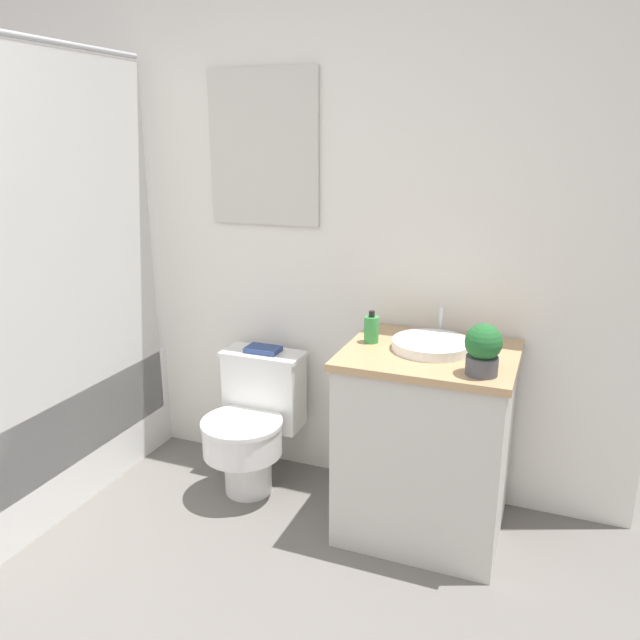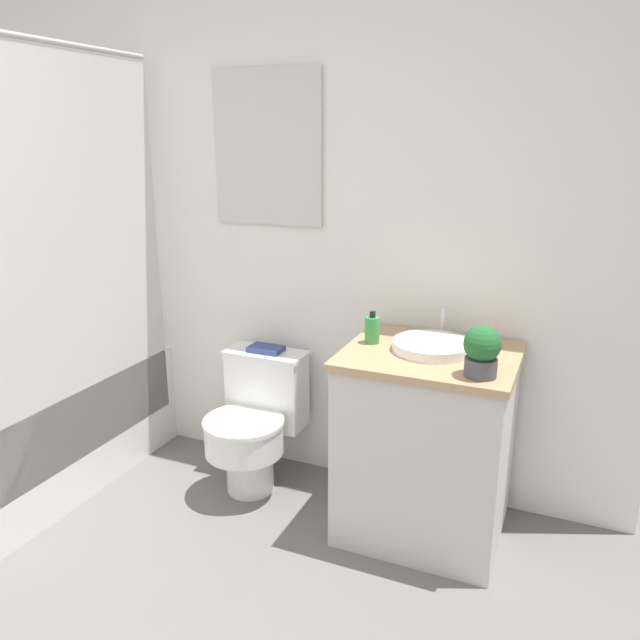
% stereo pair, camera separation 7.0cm
% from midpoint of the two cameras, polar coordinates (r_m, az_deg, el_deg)
% --- Properties ---
extents(wall_back, '(3.49, 0.07, 2.50)m').
position_cam_midpoint_polar(wall_back, '(3.00, -4.43, 9.55)').
color(wall_back, white).
rests_on(wall_back, ground_plane).
extents(shower_area, '(0.68, 1.35, 1.98)m').
position_cam_midpoint_polar(shower_area, '(3.27, -24.26, -8.67)').
color(shower_area, white).
rests_on(shower_area, ground_plane).
extents(toilet, '(0.39, 0.51, 0.64)m').
position_cam_midpoint_polar(toilet, '(2.99, -5.25, -9.13)').
color(toilet, white).
rests_on(toilet, ground_plane).
extents(vanity, '(0.68, 0.58, 0.80)m').
position_cam_midpoint_polar(vanity, '(2.66, 10.41, -11.05)').
color(vanity, beige).
rests_on(vanity, ground_plane).
extents(sink, '(0.32, 0.35, 0.13)m').
position_cam_midpoint_polar(sink, '(2.52, 11.02, -2.33)').
color(sink, white).
rests_on(sink, vanity).
extents(soap_bottle, '(0.06, 0.06, 0.13)m').
position_cam_midpoint_polar(soap_bottle, '(2.56, 5.58, -0.87)').
color(soap_bottle, green).
rests_on(soap_bottle, vanity).
extents(potted_plant, '(0.13, 0.13, 0.19)m').
position_cam_midpoint_polar(potted_plant, '(2.27, 15.45, -2.70)').
color(potted_plant, '#4C4C51').
rests_on(potted_plant, vanity).
extents(book_on_tank, '(0.16, 0.11, 0.02)m').
position_cam_midpoint_polar(book_on_tank, '(2.97, -4.28, -2.65)').
color(book_on_tank, '#33477F').
rests_on(book_on_tank, toilet).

